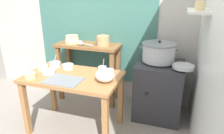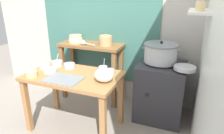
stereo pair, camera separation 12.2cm
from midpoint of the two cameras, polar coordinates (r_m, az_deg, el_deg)
ground_plane at (r=2.71m, az=-8.81°, el=-16.93°), size 9.00×9.00×0.00m
wall_back at (r=3.13m, az=1.57°, el=14.35°), size 4.40×0.12×2.60m
wall_right at (r=2.08m, az=28.50°, el=8.82°), size 0.30×3.20×2.60m
prep_table at (r=2.46m, az=-9.23°, el=-4.49°), size 1.10×0.66×0.72m
back_shelf_table at (r=3.12m, az=-4.68°, el=2.54°), size 0.96×0.40×0.90m
stove_block at (r=2.83m, az=14.59°, el=-6.46°), size 0.60×0.61×0.78m
steamer_pot at (r=2.67m, az=14.77°, el=3.83°), size 0.48×0.43×0.28m
clay_pot at (r=2.95m, az=-0.60°, el=7.41°), size 0.19×0.19×0.17m
bowl_stack_enamel at (r=3.16m, az=-9.05°, el=7.75°), size 0.21×0.21×0.12m
ladle at (r=2.99m, az=-6.72°, el=6.76°), size 0.26×0.12×0.07m
serving_tray at (r=2.29m, az=-12.01°, el=-3.40°), size 0.40×0.28×0.01m
plastic_bag at (r=2.17m, az=-0.63°, el=-2.24°), size 0.21×0.20×0.15m
wide_pan at (r=2.52m, az=21.01°, el=-0.27°), size 0.25×0.25×0.04m
prep_bowl_0 at (r=2.62m, az=-10.49°, el=0.42°), size 0.14×0.14×0.06m
prep_bowl_1 at (r=2.54m, az=-15.69°, el=-0.87°), size 0.16×0.16×0.16m
prep_bowl_2 at (r=2.49m, az=-1.13°, el=-0.35°), size 0.11×0.11×0.17m
prep_bowl_3 at (r=2.68m, az=-17.07°, el=0.24°), size 0.13×0.13×0.16m
prep_bowl_4 at (r=2.39m, az=0.80°, el=-1.22°), size 0.10×0.10×0.06m
prep_bowl_5 at (r=2.47m, az=-20.30°, el=-1.74°), size 0.12×0.12×0.17m
prep_bowl_6 at (r=2.73m, az=-13.88°, el=1.05°), size 0.14×0.14×0.16m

